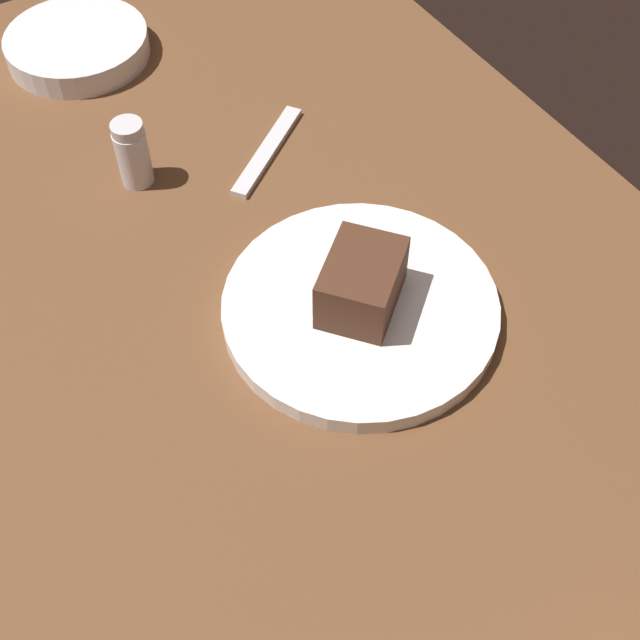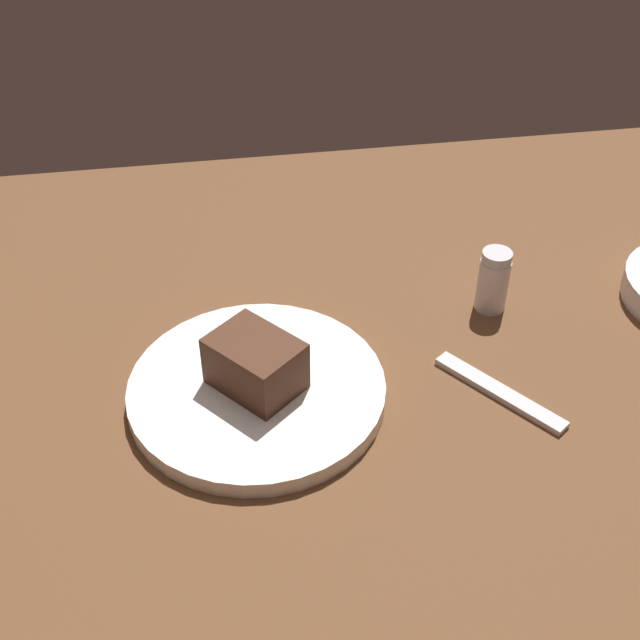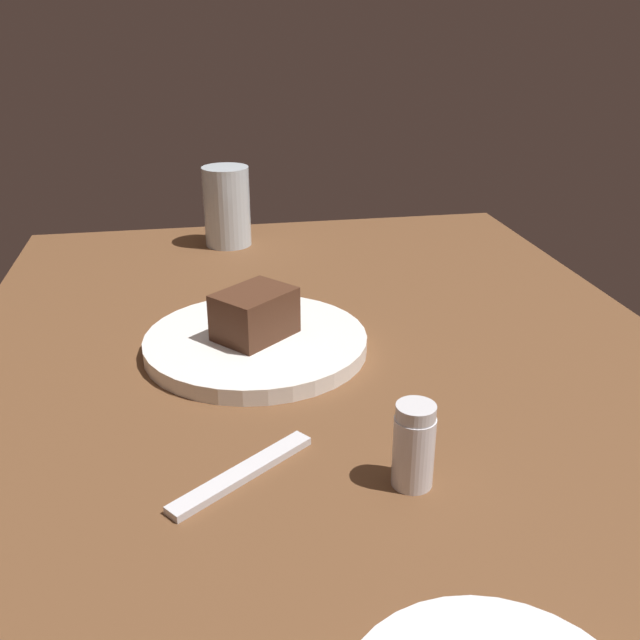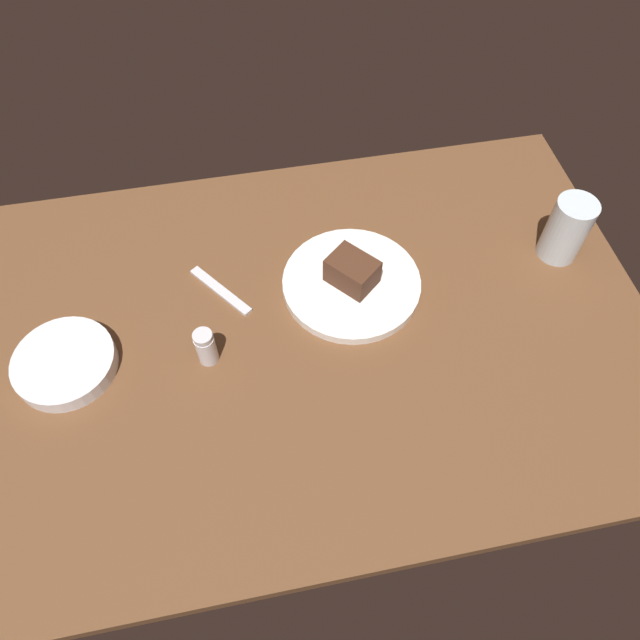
# 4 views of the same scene
# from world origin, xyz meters

# --- Properties ---
(dining_table) EXTENTS (1.20, 0.84, 0.03)m
(dining_table) POSITION_xyz_m (0.00, 0.00, 0.01)
(dining_table) COLOR brown
(dining_table) RESTS_ON ground
(dessert_plate) EXTENTS (0.26, 0.26, 0.02)m
(dessert_plate) POSITION_xyz_m (-0.08, -0.08, 0.04)
(dessert_plate) COLOR white
(dessert_plate) RESTS_ON dining_table
(chocolate_cake_slice) EXTENTS (0.10, 0.11, 0.05)m
(chocolate_cake_slice) POSITION_xyz_m (-0.08, -0.08, 0.08)
(chocolate_cake_slice) COLOR #472819
(chocolate_cake_slice) RESTS_ON dessert_plate
(salt_shaker) EXTENTS (0.03, 0.03, 0.08)m
(salt_shaker) POSITION_xyz_m (0.20, 0.03, 0.07)
(salt_shaker) COLOR silver
(salt_shaker) RESTS_ON dining_table
(side_bowl) EXTENTS (0.17, 0.17, 0.03)m
(side_bowl) POSITION_xyz_m (0.44, 0.00, 0.05)
(side_bowl) COLOR silver
(side_bowl) RESTS_ON dining_table
(dessert_spoon) EXTENTS (0.10, 0.13, 0.01)m
(dessert_spoon) POSITION_xyz_m (0.17, -0.11, 0.03)
(dessert_spoon) COLOR silver
(dessert_spoon) RESTS_ON dining_table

